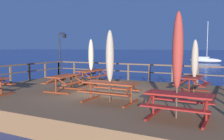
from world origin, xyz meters
The scene contains 15 objects.
ground_plane centered at (0.00, 0.00, 0.00)m, with size 600.00×600.00×0.00m, color navy.
wooden_deck centered at (0.00, 0.00, 0.37)m, with size 13.07×9.10×0.75m, color brown.
railing_waterside_far centered at (0.00, 4.40, 1.48)m, with size 12.87×0.10×1.09m.
railing_side_left centered at (-6.39, 0.00, 1.47)m, with size 0.10×8.90×1.09m.
picnic_table_front_left centered at (-2.22, 2.33, 1.31)m, with size 1.57×2.19×0.78m.
picnic_table_back_right centered at (1.13, -1.68, 1.31)m, with size 2.13×1.41×0.78m.
picnic_table_mid_centre centered at (3.67, 1.70, 1.30)m, with size 1.48×1.73×0.78m.
picnic_table_mid_left centered at (3.99, -2.79, 1.30)m, with size 1.94×1.43×0.78m.
picnic_table_back_left centered at (-1.95, -0.64, 1.30)m, with size 1.51×1.73×0.78m.
patio_umbrella_short_front centered at (-2.20, 2.26, 2.40)m, with size 0.32×0.32×2.60m.
patio_umbrella_tall_mid_right centered at (1.12, -1.69, 2.51)m, with size 0.32×0.32×2.77m.
patio_umbrella_short_back centered at (3.75, 1.72, 2.32)m, with size 0.32×0.32×2.48m.
patio_umbrella_tall_front centered at (3.92, -2.75, 2.75)m, with size 0.32×0.32×3.15m.
lamp_post_hooked centered at (-5.65, 3.81, 2.86)m, with size 0.68×0.27×3.20m.
sailboat_distant centered at (0.24, 38.77, 0.51)m, with size 6.23×3.30×7.72m.
Camera 1 is at (5.44, -9.94, 2.85)m, focal length 38.91 mm.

